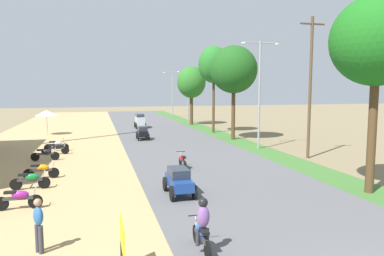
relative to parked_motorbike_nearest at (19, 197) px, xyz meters
The scene contains 22 objects.
parked_motorbike_nearest is the anchor object (origin of this frame).
parked_motorbike_second 2.99m from the parked_motorbike_nearest, 91.13° to the left, with size 1.80×0.54×0.94m.
parked_motorbike_third 5.05m from the parked_motorbike_nearest, 88.29° to the left, with size 1.80×0.54×0.94m.
parked_motorbike_fourth 10.17m from the parked_motorbike_nearest, 91.74° to the left, with size 1.80×0.54×0.94m.
parked_motorbike_fifth 12.35m from the parked_motorbike_nearest, 89.30° to the left, with size 1.80×0.54×0.94m.
parked_motorbike_sixth 13.87m from the parked_motorbike_nearest, 89.90° to the left, with size 1.80×0.54×0.94m.
street_signboard 7.33m from the parked_motorbike_nearest, 60.63° to the right, with size 0.06×1.30×1.50m.
vendor_umbrella 24.53m from the parked_motorbike_nearest, 94.54° to the left, with size 2.20×2.20×2.52m.
pedestrian_on_shoulder 4.48m from the parked_motorbike_nearest, 72.49° to the right, with size 0.41×0.43×1.62m.
median_tree_nearest 16.40m from the parked_motorbike_nearest, ahead, with size 4.05×4.05×8.85m.
median_tree_second 23.21m from the parked_motorbike_nearest, 47.08° to the left, with size 4.31×4.31×8.63m.
median_tree_third 27.51m from the parked_motorbike_nearest, 55.42° to the left, with size 3.28×3.28×9.19m.
median_tree_fourth 34.71m from the parked_motorbike_nearest, 64.08° to the left, with size 3.71×3.71×7.59m.
streetlamp_near 19.42m from the parked_motorbike_nearest, 35.79° to the left, with size 3.16×0.20×8.38m.
streetlamp_mid 37.39m from the parked_motorbike_nearest, 65.62° to the left, with size 3.16×0.20×7.19m.
streetlamp_far 47.66m from the parked_motorbike_nearest, 71.13° to the left, with size 3.16×0.20×7.52m.
utility_pole_near 18.94m from the parked_motorbike_nearest, 21.74° to the left, with size 1.80×0.20×9.58m.
car_sedan_blue 6.53m from the parked_motorbike_nearest, ahead, with size 1.10×2.26×1.19m.
car_hatchback_black 19.64m from the parked_motorbike_nearest, 68.86° to the left, with size 1.04×2.00×1.23m.
car_van_silver 29.47m from the parked_motorbike_nearest, 74.27° to the left, with size 1.19×2.41×1.67m.
motorbike_foreground_rider 8.06m from the parked_motorbike_nearest, 42.81° to the right, with size 0.54×1.80×1.66m.
motorbike_ahead_second 9.67m from the parked_motorbike_nearest, 35.20° to the left, with size 0.54×1.80×0.94m.
Camera 1 is at (-6.49, -5.74, 4.82)m, focal length 34.07 mm.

